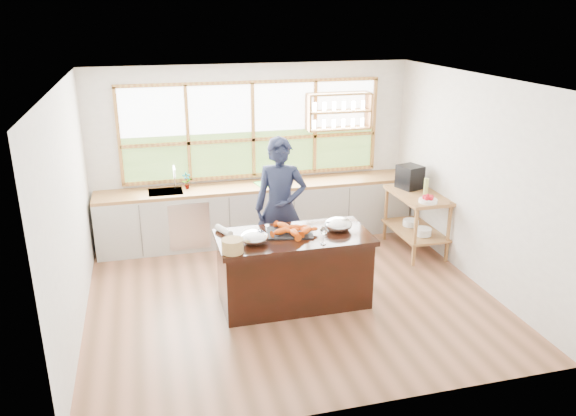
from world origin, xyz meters
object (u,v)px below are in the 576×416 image
object	(u,v)px
cook	(281,208)
espresso_machine	(410,177)
wicker_basket	(233,246)
island	(294,269)

from	to	relation	value
cook	espresso_machine	distance (m)	2.21
wicker_basket	espresso_machine	bearing A→B (deg)	29.76
cook	wicker_basket	xyz separation A→B (m)	(-0.84, -1.17, 0.02)
espresso_machine	wicker_basket	distance (m)	3.44
espresso_machine	cook	bearing A→B (deg)	177.09
espresso_machine	wicker_basket	bearing A→B (deg)	-167.23
cook	espresso_machine	bearing A→B (deg)	32.15
espresso_machine	island	bearing A→B (deg)	-164.59
island	espresso_machine	bearing A→B (deg)	32.39
wicker_basket	cook	bearing A→B (deg)	54.33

